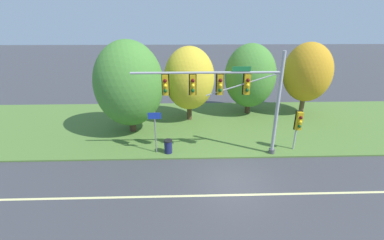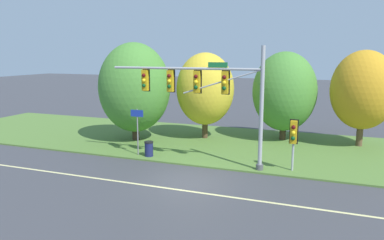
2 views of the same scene
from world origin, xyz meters
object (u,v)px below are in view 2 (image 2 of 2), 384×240
Objects in this scene: traffic_signal_mast at (206,89)px; trash_bin at (149,149)px; route_sign_post at (137,125)px; tree_mid_verge at (363,90)px; tree_nearest_road at (135,88)px; tree_left_of_mast at (205,89)px; tree_behind_signpost at (284,92)px; pedestrian_signal_near_kerb at (293,135)px.

trash_bin is (-3.81, 0.28, -3.83)m from traffic_signal_mast.
tree_mid_verge is at bearing 29.71° from route_sign_post.
traffic_signal_mast is 9.85× the size of trash_bin.
route_sign_post is at bearing 175.56° from traffic_signal_mast.
traffic_signal_mast is at bearing -30.37° from tree_nearest_road.
tree_mid_verge is at bearing 7.55° from tree_left_of_mast.
tree_behind_signpost reaches higher than tree_left_of_mast.
tree_left_of_mast is (-2.26, 6.41, -0.63)m from traffic_signal_mast.
trash_bin is at bearing -104.21° from tree_left_of_mast.
trash_bin is (-1.55, -6.12, -3.20)m from tree_left_of_mast.
tree_nearest_road is 15.77m from tree_mid_verge.
tree_mid_verge is 7.01× the size of trash_bin.
tree_nearest_road is 1.11× the size of tree_left_of_mast.
pedestrian_signal_near_kerb is 8.74m from trash_bin.
route_sign_post is (-4.62, 0.36, -2.42)m from traffic_signal_mast.
tree_nearest_road is at bearing 162.60° from pedestrian_signal_near_kerb.
tree_left_of_mast is at bearing -164.90° from tree_behind_signpost.
pedestrian_signal_near_kerb is at bearing 4.30° from traffic_signal_mast.
route_sign_post is (-9.41, -0.00, -0.13)m from pedestrian_signal_near_kerb.
route_sign_post is 4.69m from tree_nearest_road.
tree_nearest_road reaches higher than traffic_signal_mast.
tree_left_of_mast is at bearing 68.69° from route_sign_post.
pedestrian_signal_near_kerb is at bearing 0.01° from route_sign_post.
tree_nearest_road reaches higher than trash_bin.
pedestrian_signal_near_kerb is 12.31m from tree_nearest_road.
traffic_signal_mast is 7.93m from tree_nearest_road.
tree_left_of_mast reaches higher than route_sign_post.
tree_behind_signpost is at bearing 67.41° from traffic_signal_mast.
tree_behind_signpost is (3.29, 7.90, -0.76)m from traffic_signal_mast.
tree_behind_signpost reaches higher than pedestrian_signal_near_kerb.
tree_behind_signpost is at bearing 47.03° from trash_bin.
tree_left_of_mast is (2.36, 6.05, 1.79)m from route_sign_post.
tree_mid_verge is at bearing 14.05° from tree_nearest_road.
tree_behind_signpost is 6.90× the size of trash_bin.
tree_mid_verge reaches higher than route_sign_post.
tree_behind_signpost is 5.19m from tree_mid_verge.
pedestrian_signal_near_kerb reaches higher than trash_bin.
trash_bin is (-8.60, -0.08, -1.54)m from pedestrian_signal_near_kerb.
tree_mid_verge is (8.47, 7.83, -0.46)m from traffic_signal_mast.
pedestrian_signal_near_kerb is at bearing -116.25° from tree_mid_verge.
traffic_signal_mast is 1.43× the size of tree_behind_signpost.
route_sign_post is 0.44× the size of tree_mid_verge.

